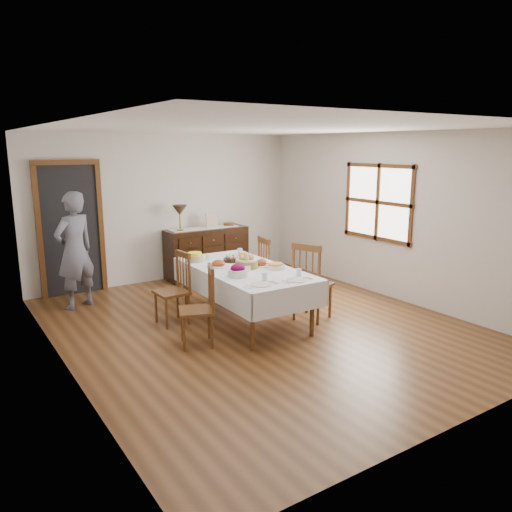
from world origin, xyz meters
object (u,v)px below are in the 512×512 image
dining_table (244,274)px  sideboard (207,253)px  chair_left_far (175,288)px  chair_right_far (272,270)px  chair_left_near (201,306)px  table_lamp (180,211)px  chair_right_near (311,281)px  person (74,247)px

dining_table → sideboard: size_ratio=1.47×
chair_left_far → chair_right_far: 1.64m
chair_left_near → table_lamp: table_lamp is taller
chair_right_near → chair_right_far: bearing=-23.9°
chair_left_near → chair_left_far: bearing=-162.6°
chair_left_near → person: bearing=-137.5°
chair_right_far → chair_left_near: bearing=129.1°
person → chair_left_near: bearing=87.2°
chair_left_near → chair_right_near: bearing=110.5°
chair_right_near → person: person is taller
dining_table → table_lamp: table_lamp is taller
chair_left_far → person: person is taller
chair_left_near → sideboard: size_ratio=0.64×
sideboard → table_lamp: size_ratio=3.32×
chair_left_far → sideboard: chair_left_far is taller
chair_left_near → chair_left_far: chair_left_far is taller
chair_left_far → person: 1.77m
sideboard → table_lamp: 0.97m
chair_right_far → person: 2.97m
chair_right_near → chair_right_far: 0.96m
sideboard → person: (-2.47, -0.54, 0.47)m
sideboard → dining_table: bearing=-106.1°
dining_table → chair_left_near: size_ratio=2.28×
sideboard → person: bearing=-167.6°
chair_left_near → person: (-0.88, 2.32, 0.44)m
sideboard → chair_left_far: bearing=-127.7°
chair_left_far → chair_right_near: size_ratio=0.90×
chair_left_near → dining_table: bearing=137.3°
dining_table → chair_right_near: (0.80, -0.46, -0.11)m
chair_left_near → chair_right_near: 1.69m
chair_left_far → table_lamp: (0.99, 1.93, 0.77)m
dining_table → chair_left_far: (-0.82, 0.47, -0.17)m
chair_right_far → person: size_ratio=0.55×
chair_left_near → chair_left_far: size_ratio=1.00×
sideboard → table_lamp: table_lamp is taller
sideboard → table_lamp: (-0.53, -0.04, 0.81)m
table_lamp → chair_right_far: bearing=-71.2°
chair_left_near → sideboard: bearing=172.7°
chair_left_far → table_lamp: size_ratio=2.14×
chair_left_near → table_lamp: (1.06, 2.83, 0.77)m
sideboard → person: person is taller
dining_table → chair_right_near: size_ratio=2.03×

